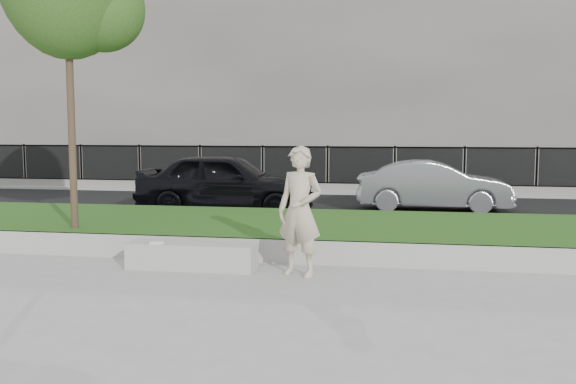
% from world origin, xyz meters
% --- Properties ---
extents(ground, '(90.00, 90.00, 0.00)m').
position_xyz_m(ground, '(0.00, 0.00, 0.00)').
color(ground, gray).
rests_on(ground, ground).
extents(grass_bank, '(34.00, 4.00, 0.40)m').
position_xyz_m(grass_bank, '(0.00, 3.00, 0.20)').
color(grass_bank, '#0E360D').
rests_on(grass_bank, ground).
extents(grass_kerb, '(34.00, 0.08, 0.40)m').
position_xyz_m(grass_kerb, '(0.00, 1.04, 0.20)').
color(grass_kerb, gray).
rests_on(grass_kerb, ground).
extents(street, '(34.00, 7.00, 0.04)m').
position_xyz_m(street, '(0.00, 8.50, 0.02)').
color(street, black).
rests_on(street, ground).
extents(far_pavement, '(34.00, 3.00, 0.12)m').
position_xyz_m(far_pavement, '(0.00, 13.00, 0.06)').
color(far_pavement, gray).
rests_on(far_pavement, ground).
extents(iron_fence, '(32.00, 0.30, 1.50)m').
position_xyz_m(iron_fence, '(0.00, 12.00, 0.54)').
color(iron_fence, slate).
rests_on(iron_fence, far_pavement).
extents(building_facade, '(34.00, 10.00, 10.00)m').
position_xyz_m(building_facade, '(0.00, 20.00, 5.00)').
color(building_facade, '#5A554F').
rests_on(building_facade, ground).
extents(stone_bench, '(2.03, 0.51, 0.41)m').
position_xyz_m(stone_bench, '(-1.43, 0.40, 0.21)').
color(stone_bench, gray).
rests_on(stone_bench, ground).
extents(man, '(0.82, 0.67, 1.95)m').
position_xyz_m(man, '(0.32, 0.25, 0.98)').
color(man, '#BFAF93').
rests_on(man, ground).
extents(book, '(0.26, 0.22, 0.03)m').
position_xyz_m(book, '(-1.95, 0.26, 0.43)').
color(book, beige).
rests_on(book, stone_bench).
extents(car_dark, '(4.57, 1.90, 1.55)m').
position_xyz_m(car_dark, '(-2.58, 6.62, 0.81)').
color(car_dark, black).
rests_on(car_dark, street).
extents(car_silver, '(3.97, 1.39, 1.31)m').
position_xyz_m(car_silver, '(2.65, 8.03, 0.69)').
color(car_silver, gray).
rests_on(car_silver, street).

